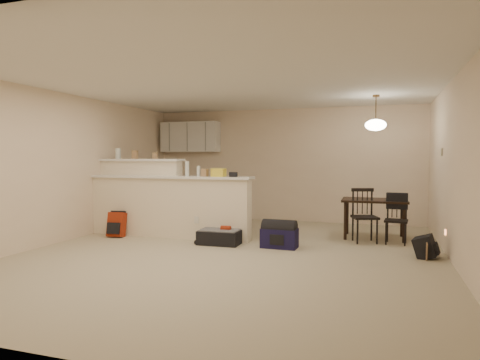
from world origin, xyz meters
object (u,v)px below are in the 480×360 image
at_px(pendant_lamp, 376,124).
at_px(black_daypack, 425,247).
at_px(suitcase, 220,237).
at_px(dining_chair_far, 396,219).
at_px(navy_duffel, 279,238).
at_px(dining_table, 374,204).
at_px(dining_chair_near, 365,216).
at_px(red_backpack, 117,225).

distance_m(pendant_lamp, black_daypack, 2.37).
bearing_deg(suitcase, pendant_lamp, 27.76).
height_order(dining_chair_far, navy_duffel, dining_chair_far).
bearing_deg(suitcase, dining_table, 27.76).
bearing_deg(black_daypack, navy_duffel, 102.86).
distance_m(suitcase, black_daypack, 3.10).
relative_size(dining_chair_near, suitcase, 1.34).
bearing_deg(pendant_lamp, red_backpack, -163.31).
xyz_separation_m(dining_table, dining_chair_near, (-0.14, -0.45, -0.15)).
xyz_separation_m(pendant_lamp, dining_chair_near, (-0.14, -0.45, -1.54)).
bearing_deg(pendant_lamp, black_daypack, -61.48).
distance_m(suitcase, red_backpack, 1.99).
bearing_deg(dining_chair_far, pendant_lamp, 135.13).
xyz_separation_m(suitcase, black_daypack, (3.10, 0.03, 0.04)).
relative_size(red_backpack, black_daypack, 1.27).
distance_m(dining_table, navy_duffel, 1.97).
bearing_deg(dining_table, dining_chair_far, -51.22).
relative_size(dining_table, navy_duffel, 2.00).
distance_m(dining_chair_far, black_daypack, 0.99).
relative_size(dining_table, dining_chair_near, 1.24).
distance_m(red_backpack, black_daypack, 5.08).
distance_m(suitcase, navy_duffel, 0.99).
bearing_deg(suitcase, navy_duffel, 0.26).
relative_size(dining_chair_near, navy_duffel, 1.61).
relative_size(dining_chair_far, suitcase, 1.22).
bearing_deg(dining_chair_near, dining_table, 54.39).
xyz_separation_m(pendant_lamp, black_daypack, (0.71, -1.31, -1.84)).
height_order(dining_table, red_backpack, dining_table).
xyz_separation_m(dining_chair_far, suitcase, (-2.74, -0.92, -0.29)).
bearing_deg(black_daypack, dining_chair_near, 57.59).
xyz_separation_m(pendant_lamp, dining_chair_far, (0.35, -0.42, -1.58)).
bearing_deg(suitcase, dining_chair_far, 17.04).
bearing_deg(black_daypack, red_backpack, 102.86).
relative_size(dining_chair_far, red_backpack, 1.88).
bearing_deg(black_daypack, pendant_lamp, 41.38).
bearing_deg(red_backpack, dining_chair_near, 4.66).
distance_m(dining_chair_near, black_daypack, 1.25).
bearing_deg(navy_duffel, red_backpack, -178.06).
relative_size(navy_duffel, black_daypack, 1.63).
relative_size(dining_chair_far, black_daypack, 2.38).
relative_size(suitcase, navy_duffel, 1.20).
xyz_separation_m(navy_duffel, black_daypack, (2.11, 0.00, -0.00)).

